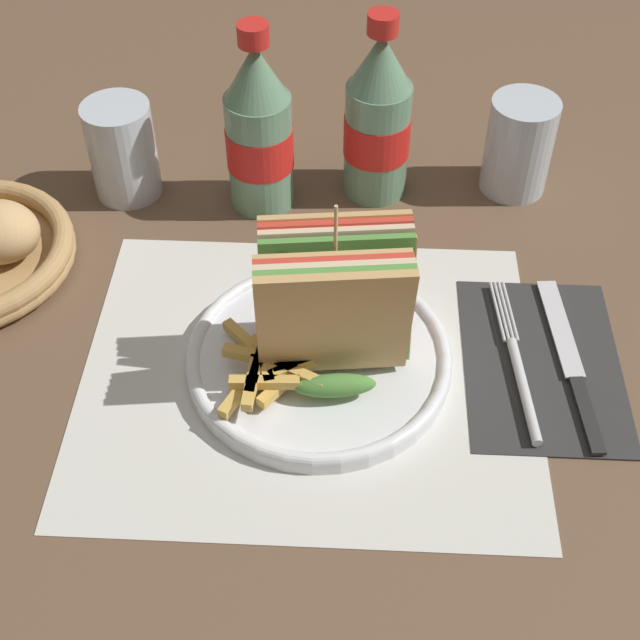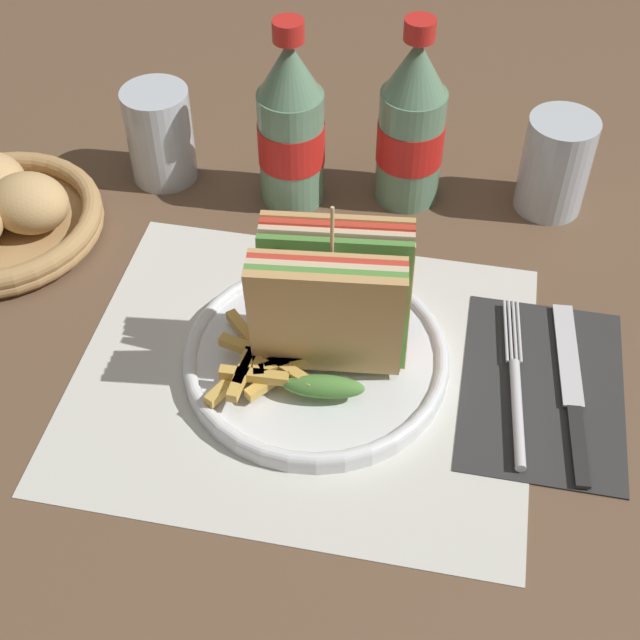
% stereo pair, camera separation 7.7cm
% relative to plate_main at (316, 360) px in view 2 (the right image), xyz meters
% --- Properties ---
extents(ground_plane, '(4.00, 4.00, 0.00)m').
position_rel_plate_main_xyz_m(ground_plane, '(-0.02, 0.00, -0.01)').
color(ground_plane, brown).
extents(placemat, '(0.40, 0.34, 0.00)m').
position_rel_plate_main_xyz_m(placemat, '(-0.01, -0.01, -0.01)').
color(placemat, silver).
rests_on(placemat, ground_plane).
extents(plate_main, '(0.23, 0.23, 0.02)m').
position_rel_plate_main_xyz_m(plate_main, '(0.00, 0.00, 0.00)').
color(plate_main, white).
rests_on(plate_main, ground_plane).
extents(club_sandwich, '(0.13, 0.10, 0.16)m').
position_rel_plate_main_xyz_m(club_sandwich, '(0.01, -0.00, 0.07)').
color(club_sandwich, tan).
rests_on(club_sandwich, plate_main).
extents(fries_pile, '(0.11, 0.11, 0.02)m').
position_rel_plate_main_xyz_m(fries_pile, '(-0.04, -0.03, 0.02)').
color(fries_pile, gold).
rests_on(fries_pile, plate_main).
extents(ketchup_blob, '(0.04, 0.03, 0.01)m').
position_rel_plate_main_xyz_m(ketchup_blob, '(-0.04, 0.02, 0.02)').
color(ketchup_blob, maroon).
rests_on(ketchup_blob, plate_main).
extents(napkin, '(0.14, 0.20, 0.00)m').
position_rel_plate_main_xyz_m(napkin, '(0.20, 0.01, -0.01)').
color(napkin, '#2D2D2D').
rests_on(napkin, ground_plane).
extents(fork, '(0.03, 0.19, 0.01)m').
position_rel_plate_main_xyz_m(fork, '(0.17, -0.00, -0.00)').
color(fork, silver).
rests_on(fork, napkin).
extents(knife, '(0.03, 0.20, 0.00)m').
position_rel_plate_main_xyz_m(knife, '(0.22, 0.01, -0.00)').
color(knife, black).
rests_on(knife, napkin).
extents(coke_bottle_near, '(0.07, 0.07, 0.20)m').
position_rel_plate_main_xyz_m(coke_bottle_near, '(-0.07, 0.23, 0.08)').
color(coke_bottle_near, slate).
rests_on(coke_bottle_near, ground_plane).
extents(coke_bottle_far, '(0.07, 0.07, 0.20)m').
position_rel_plate_main_xyz_m(coke_bottle_far, '(0.05, 0.26, 0.08)').
color(coke_bottle_far, slate).
rests_on(coke_bottle_far, ground_plane).
extents(glass_near, '(0.07, 0.07, 0.10)m').
position_rel_plate_main_xyz_m(glass_near, '(0.20, 0.27, 0.04)').
color(glass_near, silver).
rests_on(glass_near, ground_plane).
extents(glass_far, '(0.07, 0.07, 0.10)m').
position_rel_plate_main_xyz_m(glass_far, '(-0.22, 0.24, 0.03)').
color(glass_far, silver).
rests_on(glass_far, ground_plane).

